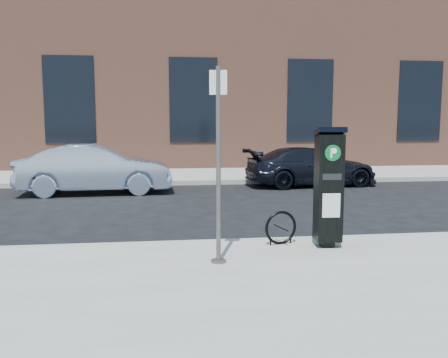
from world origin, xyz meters
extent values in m
plane|color=black|center=(0.00, 0.00, 0.00)|extent=(120.00, 120.00, 0.00)
cube|color=gray|center=(0.00, 14.00, 0.07)|extent=(60.00, 12.00, 0.15)
cube|color=#9E9B93|center=(0.00, -0.02, 0.07)|extent=(60.00, 0.12, 0.16)
cube|color=#9E9B93|center=(0.00, 8.02, 0.07)|extent=(60.00, 0.12, 0.16)
cube|color=#915742|center=(0.00, 17.00, 4.00)|extent=(28.00, 10.00, 8.00)
cube|color=#59544C|center=(0.00, 17.00, 8.10)|extent=(28.00, 10.00, 0.30)
cube|color=black|center=(-5.00, 11.98, 3.00)|extent=(2.00, 0.06, 3.50)
cube|color=black|center=(0.00, 11.98, 3.00)|extent=(2.00, 0.06, 3.50)
cube|color=black|center=(5.00, 11.98, 3.00)|extent=(2.00, 0.06, 3.50)
cube|color=black|center=(10.00, 11.98, 3.00)|extent=(2.00, 0.06, 3.50)
cube|color=black|center=(1.44, -0.62, 0.20)|extent=(0.22, 0.22, 0.10)
cube|color=black|center=(1.44, -0.62, 1.12)|extent=(0.43, 0.38, 1.74)
cube|color=black|center=(1.44, -0.62, 2.03)|extent=(0.47, 0.42, 0.16)
cylinder|color=#064E21|center=(1.42, -0.80, 1.70)|extent=(0.26, 0.03, 0.26)
cube|color=white|center=(1.42, -0.80, 1.70)|extent=(0.09, 0.01, 0.14)
cube|color=silver|center=(1.42, -0.80, 0.87)|extent=(0.29, 0.03, 0.39)
cube|color=black|center=(1.42, -0.80, 1.32)|extent=(0.31, 0.03, 0.10)
cylinder|color=#5D5752|center=(-0.44, -1.27, 0.17)|extent=(0.23, 0.23, 0.03)
cylinder|color=#5D5752|center=(-0.44, -1.27, 1.56)|extent=(0.07, 0.07, 2.82)
cube|color=silver|center=(-0.44, -1.27, 2.74)|extent=(0.25, 0.06, 0.34)
torus|color=black|center=(0.71, -0.40, 0.43)|extent=(0.57, 0.17, 0.57)
cylinder|color=black|center=(0.53, -0.44, 0.21)|extent=(0.03, 0.03, 0.11)
cylinder|color=black|center=(0.89, -0.36, 0.21)|extent=(0.03, 0.03, 0.11)
imported|color=#9CADC7|center=(-3.28, 6.55, 0.74)|extent=(4.56, 1.78, 1.48)
imported|color=black|center=(3.67, 7.40, 0.64)|extent=(4.57, 2.20, 1.28)
camera|label=1|loc=(-1.18, -7.96, 2.24)|focal=38.00mm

